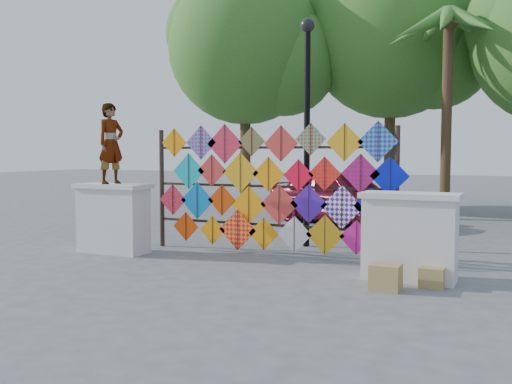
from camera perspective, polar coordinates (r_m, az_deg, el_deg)
ground at (r=9.72m, az=-0.73°, el=-7.06°), size 80.00×80.00×0.00m
parapet_left at (r=10.90m, az=-14.09°, el=-2.52°), size 1.40×0.65×1.28m
parapet_right at (r=8.59m, az=15.12°, el=-4.27°), size 1.40×0.65×1.28m
kite_rack at (r=10.18m, az=1.58°, el=0.34°), size 4.94×0.24×2.39m
tree_west at (r=19.90m, az=-0.79°, el=14.18°), size 5.85×5.20×8.01m
tree_mid at (r=20.40m, az=13.69°, el=14.93°), size 6.30×5.60×8.61m
palm_tree at (r=16.98m, az=18.68°, el=14.27°), size 3.62×3.62×5.83m
vendor_woman at (r=10.85m, az=-14.30°, el=4.71°), size 0.47×0.61×1.49m
sedan at (r=14.99m, az=8.52°, el=-0.41°), size 4.58×3.34×1.45m
lamppost at (r=11.30m, az=5.13°, el=8.18°), size 0.28×0.28×4.46m
cardboard_box_near at (r=7.99m, az=12.84°, el=-8.30°), size 0.40×0.35×0.35m
cardboard_box_far at (r=8.32m, az=17.19°, el=-8.14°), size 0.33×0.31×0.28m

